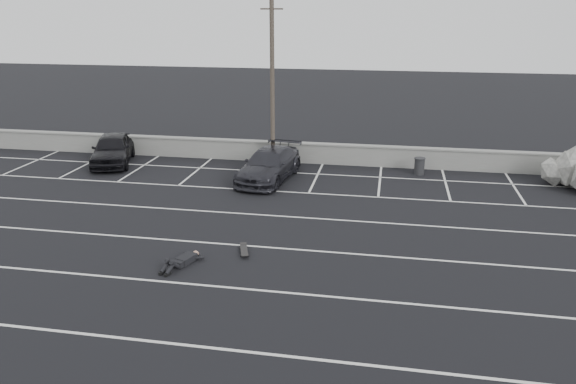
% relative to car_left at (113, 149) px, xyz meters
% --- Properties ---
extents(ground, '(120.00, 120.00, 0.00)m').
position_rel_car_left_xyz_m(ground, '(9.69, -12.00, -0.78)').
color(ground, black).
rests_on(ground, ground).
extents(seawall, '(50.00, 0.45, 1.06)m').
position_rel_car_left_xyz_m(seawall, '(9.69, 2.00, -0.23)').
color(seawall, gray).
rests_on(seawall, ground).
extents(stall_lines, '(36.00, 20.05, 0.01)m').
position_rel_car_left_xyz_m(stall_lines, '(9.60, -7.59, -0.77)').
color(stall_lines, silver).
rests_on(stall_lines, ground).
extents(car_left, '(3.20, 4.92, 1.56)m').
position_rel_car_left_xyz_m(car_left, '(0.00, 0.00, 0.00)').
color(car_left, black).
rests_on(car_left, ground).
extents(car_right, '(2.67, 5.17, 1.43)m').
position_rel_car_left_xyz_m(car_right, '(8.55, -1.31, -0.06)').
color(car_right, '#24242A').
rests_on(car_right, ground).
extents(utility_pole, '(1.09, 0.22, 8.19)m').
position_rel_car_left_xyz_m(utility_pole, '(8.20, 1.20, 3.37)').
color(utility_pole, '#4C4238').
rests_on(utility_pole, ground).
extents(trash_bin, '(0.65, 0.65, 0.82)m').
position_rel_car_left_xyz_m(trash_bin, '(15.51, 0.87, -0.36)').
color(trash_bin, '#262729').
rests_on(trash_bin, ground).
extents(person, '(2.22, 2.71, 0.44)m').
position_rel_car_left_xyz_m(person, '(7.89, -10.61, -0.56)').
color(person, black).
rests_on(person, ground).
extents(skateboard, '(0.49, 0.92, 0.11)m').
position_rel_car_left_xyz_m(skateboard, '(9.51, -9.57, -0.69)').
color(skateboard, black).
rests_on(skateboard, ground).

